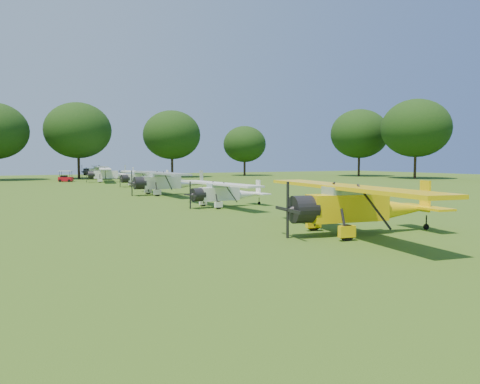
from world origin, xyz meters
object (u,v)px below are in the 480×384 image
object	(u,v)px
aircraft_4	(167,180)
aircraft_7	(103,171)
aircraft_6	(110,173)
aircraft_3	(225,191)
golf_cart	(65,178)
aircraft_5	(144,177)
aircraft_2	(359,203)

from	to	relation	value
aircraft_4	aircraft_7	world-z (taller)	aircraft_7
aircraft_6	aircraft_7	xyz separation A→B (m)	(1.57, 12.78, 0.12)
aircraft_3	golf_cart	bearing A→B (deg)	91.85
aircraft_5	golf_cart	size ratio (longest dim) A/B	4.66
aircraft_3	aircraft_6	bearing A→B (deg)	84.50
aircraft_2	aircraft_6	distance (m)	52.73
aircraft_4	aircraft_5	bearing A→B (deg)	81.82
aircraft_5	aircraft_6	bearing A→B (deg)	92.76
aircraft_4	aircraft_7	bearing A→B (deg)	86.00
aircraft_2	aircraft_7	xyz separation A→B (m)	(1.52, 65.51, 0.01)
golf_cart	aircraft_7	bearing A→B (deg)	76.09
aircraft_3	aircraft_5	xyz separation A→B (m)	(1.61, 26.50, 0.10)
aircraft_4	aircraft_5	xyz separation A→B (m)	(1.64, 13.95, -0.17)
aircraft_5	golf_cart	distance (m)	18.16
aircraft_3	golf_cart	distance (m)	43.58
aircraft_5	aircraft_6	world-z (taller)	aircraft_6
aircraft_2	aircraft_7	size ratio (longest dim) A/B	0.99
aircraft_3	golf_cart	world-z (taller)	aircraft_3
aircraft_4	aircraft_5	world-z (taller)	aircraft_4
aircraft_5	aircraft_6	distance (m)	12.93
aircraft_6	aircraft_5	bearing A→B (deg)	-73.66
aircraft_3	aircraft_7	world-z (taller)	aircraft_7
aircraft_2	golf_cart	distance (m)	56.90
golf_cart	aircraft_4	bearing A→B (deg)	-55.21
aircraft_4	golf_cart	xyz separation A→B (m)	(-5.39, 30.68, -0.79)
aircraft_4	aircraft_6	xyz separation A→B (m)	(0.18, 26.79, -0.06)
aircraft_2	aircraft_4	world-z (taller)	aircraft_2
aircraft_3	aircraft_4	bearing A→B (deg)	84.86
aircraft_2	aircraft_7	distance (m)	65.53
aircraft_4	aircraft_5	size ratio (longest dim) A/B	1.14
aircraft_7	golf_cart	bearing A→B (deg)	-124.53
aircraft_3	aircraft_5	distance (m)	26.55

